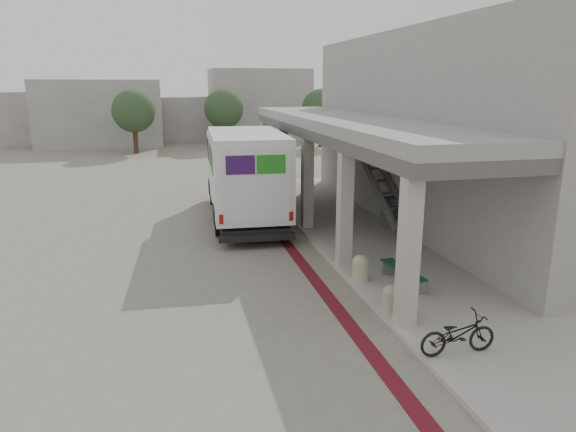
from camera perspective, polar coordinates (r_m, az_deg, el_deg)
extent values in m
plane|color=#6C665C|center=(14.10, -1.32, -6.98)|extent=(120.00, 120.00, 0.00)
cube|color=#58111B|center=(16.14, 0.68, -4.14)|extent=(0.35, 40.00, 0.01)
cube|color=gray|center=(15.35, 13.51, -5.33)|extent=(4.40, 28.00, 0.12)
cube|color=gray|center=(20.11, 16.98, 9.13)|extent=(4.30, 17.00, 7.00)
cube|color=#514E4B|center=(18.52, 6.75, 9.24)|extent=(3.40, 16.90, 0.35)
cube|color=gray|center=(18.50, 6.78, 10.32)|extent=(3.40, 16.90, 0.35)
cube|color=gray|center=(47.20, -20.05, 10.68)|extent=(10.00, 6.00, 5.50)
cube|color=gray|center=(50.97, -11.53, 10.62)|extent=(8.00, 6.00, 4.00)
cube|color=gray|center=(49.65, -3.24, 12.23)|extent=(9.00, 6.00, 6.50)
cube|color=gray|center=(51.19, -26.40, 9.73)|extent=(7.00, 5.00, 4.50)
cylinder|color=#38281C|center=(41.10, -16.59, 8.34)|extent=(0.36, 0.36, 2.40)
sphere|color=#294025|center=(40.95, -16.79, 11.12)|extent=(3.20, 3.20, 3.20)
cylinder|color=#38281C|center=(43.28, -7.06, 9.10)|extent=(0.36, 0.36, 2.40)
sphere|color=#294025|center=(43.14, -7.15, 11.75)|extent=(3.20, 3.20, 3.20)
cylinder|color=#38281C|center=(43.90, 3.65, 9.26)|extent=(0.36, 0.36, 2.40)
sphere|color=#294025|center=(43.77, 3.69, 11.87)|extent=(3.20, 3.20, 3.20)
cube|color=black|center=(20.16, -4.77, 0.85)|extent=(2.62, 7.58, 0.32)
cube|color=silver|center=(18.89, -4.59, 5.06)|extent=(2.84, 5.68, 2.78)
cube|color=silver|center=(22.54, -5.54, 6.15)|extent=(2.66, 2.16, 2.46)
cube|color=silver|center=(23.79, -5.73, 4.37)|extent=(2.38, 0.76, 0.85)
cube|color=black|center=(23.31, -5.76, 7.88)|extent=(2.37, 0.64, 1.12)
cube|color=black|center=(16.48, -3.44, -2.42)|extent=(2.47, 0.39, 0.19)
cube|color=#33104D|center=(19.48, -8.64, 6.66)|extent=(0.10, 1.49, 0.80)
cube|color=#1E7F1B|center=(17.89, -8.46, 5.98)|extent=(0.10, 1.49, 0.80)
cube|color=#33104D|center=(15.98, -5.32, 5.66)|extent=(0.91, 0.08, 0.59)
cube|color=#1E7F1B|center=(16.10, -1.89, 5.77)|extent=(0.91, 0.08, 0.59)
cylinder|color=black|center=(22.78, -8.28, 2.47)|extent=(0.35, 0.98, 0.96)
cylinder|color=black|center=(22.96, -2.68, 2.70)|extent=(0.35, 0.98, 0.96)
cylinder|color=black|center=(18.00, -7.65, -0.71)|extent=(0.35, 0.98, 0.96)
cylinder|color=black|center=(18.23, -0.60, -0.39)|extent=(0.35, 0.98, 0.96)
cube|color=gray|center=(13.10, 14.21, -7.71)|extent=(0.38, 0.11, 0.37)
cube|color=gray|center=(14.27, 11.08, -5.67)|extent=(0.38, 0.11, 0.37)
cube|color=#133B26|center=(13.54, 12.12, -5.92)|extent=(0.26, 1.76, 0.04)
cube|color=#133B26|center=(13.61, 12.62, -5.84)|extent=(0.26, 1.76, 0.04)
cube|color=#133B26|center=(13.68, 13.12, -5.77)|extent=(0.26, 1.76, 0.04)
cylinder|color=gray|center=(12.14, 11.37, -9.29)|extent=(0.40, 0.40, 0.40)
sphere|color=gray|center=(12.06, 11.42, -8.41)|extent=(0.40, 0.40, 0.40)
cylinder|color=tan|center=(13.77, 8.05, -6.10)|extent=(0.45, 0.45, 0.45)
sphere|color=tan|center=(13.69, 8.09, -5.21)|extent=(0.45, 0.45, 0.45)
cube|color=slate|center=(18.67, 11.52, 0.31)|extent=(0.66, 0.78, 1.12)
imported|color=black|center=(10.54, 18.35, -12.36)|extent=(1.55, 0.54, 0.81)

